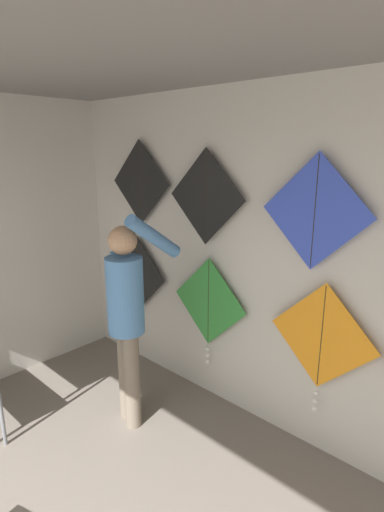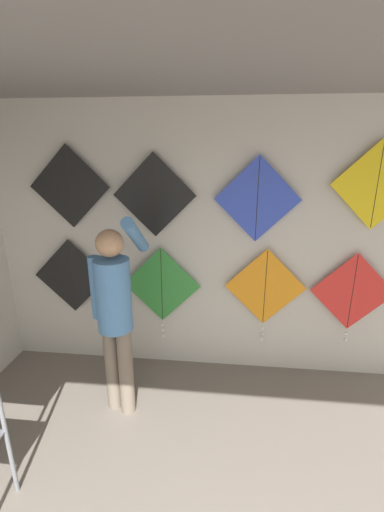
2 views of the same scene
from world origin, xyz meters
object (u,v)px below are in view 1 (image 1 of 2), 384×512
object	(u,v)px
shopkeeper	(127,309)
kite_5	(206,197)
kite_4	(140,183)
kite_2	(321,340)
kite_6	(315,212)
kite_1	(209,305)
kite_0	(138,273)

from	to	relation	value
shopkeeper	kite_5	distance (m)	1.14
shopkeeper	kite_4	size ratio (longest dim) A/B	2.24
kite_2	kite_6	size ratio (longest dim) A/B	1.25
kite_1	kite_4	xyz separation A→B (m)	(-0.90, 0.00, 1.04)
kite_1	kite_6	bearing A→B (deg)	0.03
kite_2	kite_6	bearing A→B (deg)	179.79
kite_6	kite_5	bearing A→B (deg)	180.00
kite_4	kite_6	bearing A→B (deg)	0.00
kite_2	kite_5	xyz separation A→B (m)	(-1.12, 0.00, 0.94)
shopkeeper	kite_2	bearing A→B (deg)	47.18
kite_1	kite_4	distance (m)	1.38
shopkeeper	kite_1	distance (m)	0.77
kite_2	kite_6	xyz separation A→B (m)	(-0.13, 0.00, 0.92)
kite_1	kite_5	world-z (taller)	kite_5
kite_1	kite_5	bearing A→B (deg)	179.40
kite_6	kite_0	bearing A→B (deg)	180.00
shopkeeper	kite_2	xyz separation A→B (m)	(1.34, 0.71, -0.08)
kite_5	kite_0	bearing A→B (deg)	180.00
shopkeeper	kite_4	world-z (taller)	kite_4
kite_1	kite_2	distance (m)	1.08
kite_0	kite_4	distance (m)	0.96
kite_0	kite_2	bearing A→B (deg)	-0.01
kite_4	kite_6	size ratio (longest dim) A/B	1.00
kite_0	kite_5	xyz separation A→B (m)	(0.94, 0.00, 0.88)
shopkeeper	kite_0	distance (m)	1.02
kite_5	kite_6	size ratio (longest dim) A/B	1.00
kite_0	kite_1	size ratio (longest dim) A/B	0.80
kite_4	kite_0	bearing A→B (deg)	180.00
kite_0	kite_6	bearing A→B (deg)	0.00
kite_4	kite_6	world-z (taller)	kite_4
kite_5	kite_1	bearing A→B (deg)	-0.60
kite_2	kite_1	bearing A→B (deg)	180.00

